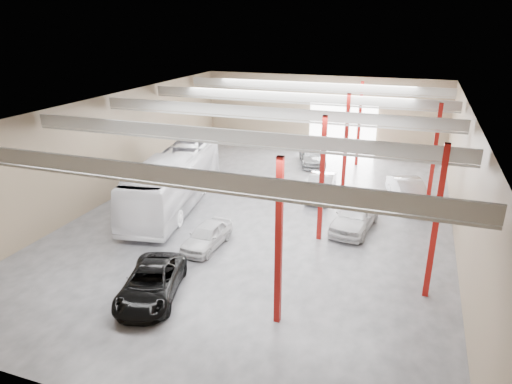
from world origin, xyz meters
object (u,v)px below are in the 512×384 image
Objects in this scene: car_row_a at (207,235)px; car_row_c at (312,156)px; coach_bus at (174,180)px; car_right_near at (409,192)px; car_row_b at (321,186)px; car_right_far at (355,215)px; black_sedan at (151,283)px.

car_row_c reaches higher than car_row_a.
coach_bus is 15.58m from car_right_near.
car_row_b is 0.93× the size of car_right_far.
car_right_far is at bearing 37.88° from black_sedan.
car_right_near reaches higher than car_row_b.
car_row_a is 14.29m from car_right_near.
car_row_b is (4.21, 9.50, 0.10)m from car_row_a.
car_row_c is 13.13m from car_right_far.
black_sedan is at bearing -76.71° from coach_bus.
car_right_near is at bearing 69.35° from car_right_far.
black_sedan is 22.30m from car_row_c.
car_row_c is at bearing 121.62° from car_right_far.
car_row_a is at bearing 71.40° from black_sedan.
coach_bus is at bearing -154.90° from car_row_b.
car_right_far is (5.33, -12.00, 0.15)m from car_row_c.
coach_bus is at bearing 97.47° from black_sedan.
car_right_far reaches higher than car_row_c.
car_right_near reaches higher than car_row_a.
coach_bus is 10.02m from car_row_b.
car_row_b reaches higher than black_sedan.
car_row_c is (-2.33, 7.50, -0.06)m from car_row_b.
car_row_a is at bearing -56.35° from coach_bus.
car_row_b is 5.41m from car_right_far.
coach_bus is 13.87m from car_row_c.
black_sedan is 12.63m from car_right_far.
car_right_far is (7.45, 10.20, 0.16)m from black_sedan.
car_row_c is at bearing 103.93° from car_row_b.
car_right_far is (11.76, 0.25, -0.88)m from coach_bus.
coach_bus is 3.18× the size of car_row_a.
car_row_a is at bearing -137.63° from car_right_far.
car_row_b is at bearing 131.34° from car_right_far.
car_right_near is (10.25, 15.40, 0.13)m from black_sedan.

